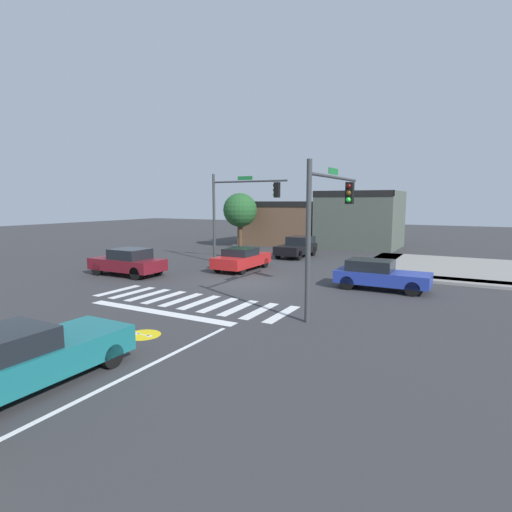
{
  "coord_description": "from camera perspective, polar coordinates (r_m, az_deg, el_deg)",
  "views": [
    {
      "loc": [
        10.52,
        -18.09,
        4.2
      ],
      "look_at": [
        -0.22,
        1.74,
        1.18
      ],
      "focal_mm": 28.79,
      "sensor_mm": 36.0,
      "label": 1
    }
  ],
  "objects": [
    {
      "name": "ground_plane",
      "position": [
        21.35,
        -1.71,
        -3.71
      ],
      "size": [
        120.0,
        120.0,
        0.0
      ],
      "primitive_type": "plane",
      "color": "#353538"
    },
    {
      "name": "car_maroon",
      "position": [
        24.4,
        -17.38,
        -0.79
      ],
      "size": [
        4.34,
        1.92,
        1.53
      ],
      "rotation": [
        0.0,
        0.0,
        3.14
      ],
      "color": "maroon",
      "rests_on": "ground_plane"
    },
    {
      "name": "car_blue",
      "position": [
        20.42,
        16.74,
        -2.5
      ],
      "size": [
        4.32,
        1.73,
        1.41
      ],
      "color": "#23389E",
      "rests_on": "ground_plane"
    },
    {
      "name": "bike_detector_marking",
      "position": [
        13.67,
        -15.4,
        -10.52
      ],
      "size": [
        1.11,
        1.11,
        0.01
      ],
      "color": "yellow",
      "rests_on": "ground_plane"
    },
    {
      "name": "storefront_row",
      "position": [
        39.19,
        9.78,
        4.85
      ],
      "size": [
        14.47,
        6.6,
        5.08
      ],
      "color": "brown",
      "rests_on": "ground_plane"
    },
    {
      "name": "roadside_tree",
      "position": [
        37.32,
        -2.23,
        6.36
      ],
      "size": [
        3.05,
        3.05,
        4.93
      ],
      "color": "#4C3823",
      "rests_on": "ground_plane"
    },
    {
      "name": "crosswalk_near",
      "position": [
        17.69,
        -9.09,
        -6.18
      ],
      "size": [
        8.96,
        2.63,
        0.01
      ],
      "color": "silver",
      "rests_on": "ground_plane"
    },
    {
      "name": "lane_markings",
      "position": [
        11.96,
        -27.64,
        -13.8
      ],
      "size": [
        6.8,
        20.25,
        0.01
      ],
      "color": "white",
      "rests_on": "ground_plane"
    },
    {
      "name": "car_black",
      "position": [
        31.23,
        5.76,
        1.31
      ],
      "size": [
        1.86,
        4.19,
        1.52
      ],
      "rotation": [
        0.0,
        0.0,
        -1.57
      ],
      "color": "black",
      "rests_on": "ground_plane"
    },
    {
      "name": "curb_corner_northeast",
      "position": [
        27.89,
        23.95,
        -1.53
      ],
      "size": [
        10.0,
        10.6,
        0.15
      ],
      "color": "gray",
      "rests_on": "ground_plane"
    },
    {
      "name": "car_teal",
      "position": [
        10.79,
        -29.76,
        -12.1
      ],
      "size": [
        1.84,
        4.63,
        1.46
      ],
      "rotation": [
        0.0,
        0.0,
        1.57
      ],
      "color": "#196B70",
      "rests_on": "ground_plane"
    },
    {
      "name": "car_red",
      "position": [
        25.16,
        -2.01,
        -0.39
      ],
      "size": [
        1.9,
        4.24,
        1.37
      ],
      "rotation": [
        0.0,
        0.0,
        -1.57
      ],
      "color": "red",
      "rests_on": "ground_plane"
    },
    {
      "name": "traffic_signal_northwest",
      "position": [
        27.35,
        -2.27,
        7.48
      ],
      "size": [
        5.58,
        0.32,
        6.02
      ],
      "color": "#383A3D",
      "rests_on": "ground_plane"
    },
    {
      "name": "traffic_signal_southeast",
      "position": [
        16.11,
        10.19,
        6.41
      ],
      "size": [
        0.32,
        5.78,
        5.59
      ],
      "rotation": [
        0.0,
        0.0,
        1.57
      ],
      "color": "#383A3D",
      "rests_on": "ground_plane"
    }
  ]
}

